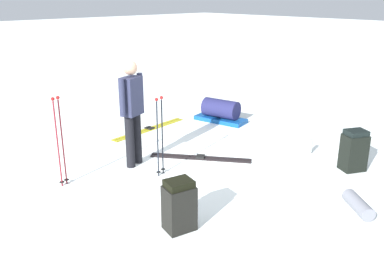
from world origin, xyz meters
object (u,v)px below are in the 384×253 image
(backpack_large_dark, at_px, (354,151))
(ski_poles_planted_near, at_px, (160,132))
(gear_sled, at_px, (221,111))
(thermos_bottle, at_px, (310,146))
(backpack_bright, at_px, (179,206))
(sleeping_mat_rolled, at_px, (358,205))
(ski_pair_near, at_px, (200,158))
(skier_standing, at_px, (132,108))
(ski_poles_planted_far, at_px, (59,137))
(ski_pair_far, at_px, (150,129))

(backpack_large_dark, relative_size, ski_poles_planted_near, 0.54)
(gear_sled, xyz_separation_m, thermos_bottle, (0.23, 2.34, -0.09))
(backpack_bright, height_order, sleeping_mat_rolled, backpack_bright)
(ski_pair_near, distance_m, sleeping_mat_rolled, 2.64)
(backpack_large_dark, bearing_deg, backpack_bright, -10.77)
(skier_standing, height_order, sleeping_mat_rolled, skier_standing)
(skier_standing, height_order, ski_poles_planted_far, skier_standing)
(gear_sled, xyz_separation_m, sleeping_mat_rolled, (1.53, 3.83, -0.13))
(ski_pair_near, height_order, backpack_large_dark, backpack_large_dark)
(thermos_bottle, bearing_deg, gear_sled, -95.54)
(gear_sled, height_order, sleeping_mat_rolled, gear_sled)
(sleeping_mat_rolled, relative_size, thermos_bottle, 2.12)
(skier_standing, relative_size, ski_poles_planted_far, 1.28)
(ski_poles_planted_near, height_order, sleeping_mat_rolled, ski_poles_planted_near)
(skier_standing, bearing_deg, backpack_large_dark, 133.51)
(backpack_bright, bearing_deg, thermos_bottle, -175.85)
(sleeping_mat_rolled, bearing_deg, gear_sled, -111.78)
(skier_standing, height_order, ski_pair_far, skier_standing)
(ski_poles_planted_near, distance_m, sleeping_mat_rolled, 2.90)
(ski_pair_near, distance_m, ski_pair_far, 1.84)
(backpack_large_dark, height_order, sleeping_mat_rolled, backpack_large_dark)
(ski_poles_planted_far, bearing_deg, thermos_bottle, 154.21)
(skier_standing, xyz_separation_m, ski_poles_planted_near, (-0.08, 0.59, -0.27))
(skier_standing, relative_size, gear_sled, 1.43)
(backpack_bright, relative_size, sleeping_mat_rolled, 1.15)
(ski_pair_far, height_order, gear_sled, gear_sled)
(ski_pair_near, xyz_separation_m, ski_pair_far, (-0.31, -1.82, -0.00))
(backpack_large_dark, relative_size, thermos_bottle, 2.54)
(gear_sled, distance_m, sleeping_mat_rolled, 4.13)
(ski_pair_far, bearing_deg, ski_poles_planted_far, 25.43)
(ski_poles_planted_far, distance_m, sleeping_mat_rolled, 4.12)
(backpack_bright, bearing_deg, backpack_large_dark, 169.23)
(backpack_bright, bearing_deg, ski_pair_far, -121.98)
(ski_pair_near, bearing_deg, skier_standing, -30.02)
(ski_poles_planted_near, height_order, ski_poles_planted_far, ski_poles_planted_far)
(ski_pair_near, xyz_separation_m, gear_sled, (-1.79, -1.21, 0.21))
(skier_standing, height_order, gear_sled, skier_standing)
(skier_standing, xyz_separation_m, backpack_bright, (0.72, 1.93, -0.65))
(ski_pair_far, height_order, backpack_bright, backpack_bright)
(ski_pair_far, distance_m, gear_sled, 1.62)
(ski_pair_far, distance_m, ski_poles_planted_near, 2.30)
(ski_pair_far, relative_size, gear_sled, 1.58)
(backpack_large_dark, height_order, backpack_bright, backpack_large_dark)
(sleeping_mat_rolled, distance_m, thermos_bottle, 1.98)
(backpack_large_dark, bearing_deg, ski_poles_planted_far, -36.22)
(skier_standing, height_order, thermos_bottle, skier_standing)
(thermos_bottle, bearing_deg, backpack_large_dark, 81.12)
(sleeping_mat_rolled, bearing_deg, ski_poles_planted_near, -66.24)
(skier_standing, height_order, ski_pair_near, skier_standing)
(skier_standing, xyz_separation_m, gear_sled, (-2.75, -0.65, -0.73))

